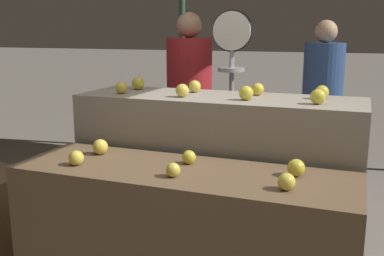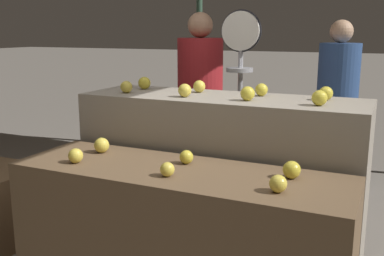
% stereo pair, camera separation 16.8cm
% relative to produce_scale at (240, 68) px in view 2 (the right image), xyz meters
% --- Properties ---
extents(display_counter_front, '(1.73, 0.55, 0.77)m').
position_rel_produce_scale_xyz_m(display_counter_front, '(0.11, -1.28, -0.80)').
color(display_counter_front, brown).
rests_on(display_counter_front, ground_plane).
extents(display_counter_back, '(1.73, 0.55, 1.06)m').
position_rel_produce_scale_xyz_m(display_counter_back, '(0.11, -0.68, -0.65)').
color(display_counter_back, gray).
rests_on(display_counter_back, ground_plane).
extents(apple_front_0, '(0.08, 0.08, 0.08)m').
position_rel_produce_scale_xyz_m(apple_front_0, '(-0.43, -1.39, -0.37)').
color(apple_front_0, yellow).
rests_on(apple_front_0, display_counter_front).
extents(apple_front_1, '(0.07, 0.07, 0.07)m').
position_rel_produce_scale_xyz_m(apple_front_1, '(0.11, -1.39, -0.38)').
color(apple_front_1, yellow).
rests_on(apple_front_1, display_counter_front).
extents(apple_front_2, '(0.08, 0.08, 0.08)m').
position_rel_produce_scale_xyz_m(apple_front_2, '(0.65, -1.38, -0.37)').
color(apple_front_2, yellow).
rests_on(apple_front_2, display_counter_front).
extents(apple_front_3, '(0.09, 0.09, 0.09)m').
position_rel_produce_scale_xyz_m(apple_front_3, '(-0.43, -1.17, -0.37)').
color(apple_front_3, yellow).
rests_on(apple_front_3, display_counter_front).
extents(apple_front_4, '(0.07, 0.07, 0.07)m').
position_rel_produce_scale_xyz_m(apple_front_4, '(0.11, -1.16, -0.38)').
color(apple_front_4, gold).
rests_on(apple_front_4, display_counter_front).
extents(apple_front_5, '(0.08, 0.08, 0.08)m').
position_rel_produce_scale_xyz_m(apple_front_5, '(0.66, -1.17, -0.37)').
color(apple_front_5, gold).
rests_on(apple_front_5, display_counter_front).
extents(apple_back_0, '(0.08, 0.08, 0.08)m').
position_rel_produce_scale_xyz_m(apple_back_0, '(-0.50, -0.78, -0.08)').
color(apple_back_0, yellow).
rests_on(apple_back_0, display_counter_back).
extents(apple_back_1, '(0.08, 0.08, 0.08)m').
position_rel_produce_scale_xyz_m(apple_back_1, '(-0.08, -0.79, -0.08)').
color(apple_back_1, yellow).
rests_on(apple_back_1, display_counter_back).
extents(apple_back_2, '(0.08, 0.08, 0.08)m').
position_rel_produce_scale_xyz_m(apple_back_2, '(0.31, -0.77, -0.08)').
color(apple_back_2, gold).
rests_on(apple_back_2, display_counter_back).
extents(apple_back_3, '(0.08, 0.08, 0.08)m').
position_rel_produce_scale_xyz_m(apple_back_3, '(0.71, -0.78, -0.08)').
color(apple_back_3, gold).
rests_on(apple_back_3, display_counter_back).
extents(apple_back_4, '(0.08, 0.08, 0.08)m').
position_rel_produce_scale_xyz_m(apple_back_4, '(-0.49, -0.57, -0.08)').
color(apple_back_4, gold).
rests_on(apple_back_4, display_counter_back).
extents(apple_back_5, '(0.08, 0.08, 0.08)m').
position_rel_produce_scale_xyz_m(apple_back_5, '(-0.08, -0.57, -0.08)').
color(apple_back_5, yellow).
rests_on(apple_back_5, display_counter_back).
extents(apple_back_6, '(0.08, 0.08, 0.08)m').
position_rel_produce_scale_xyz_m(apple_back_6, '(0.33, -0.56, -0.08)').
color(apple_back_6, gold).
rests_on(apple_back_6, display_counter_back).
extents(apple_back_7, '(0.08, 0.08, 0.08)m').
position_rel_produce_scale_xyz_m(apple_back_7, '(0.71, -0.57, -0.08)').
color(apple_back_7, gold).
rests_on(apple_back_7, display_counter_back).
extents(produce_scale, '(0.31, 0.20, 1.60)m').
position_rel_produce_scale_xyz_m(produce_scale, '(0.00, 0.00, 0.00)').
color(produce_scale, '#99999E').
rests_on(produce_scale, ground_plane).
extents(person_vendor_at_scale, '(0.40, 0.40, 1.60)m').
position_rel_produce_scale_xyz_m(person_vendor_at_scale, '(-0.44, 0.27, -0.26)').
color(person_vendor_at_scale, '#2D2D38').
rests_on(person_vendor_at_scale, ground_plane).
extents(person_customer_left, '(0.39, 0.39, 1.55)m').
position_rel_produce_scale_xyz_m(person_customer_left, '(0.59, 1.02, -0.30)').
color(person_customer_left, '#2D2D38').
rests_on(person_customer_left, ground_plane).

